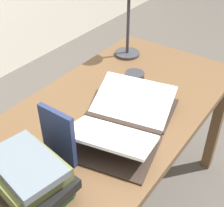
{
  "coord_description": "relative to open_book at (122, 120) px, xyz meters",
  "views": [
    {
      "loc": [
        -0.91,
        -0.68,
        1.65
      ],
      "look_at": [
        -0.03,
        -0.04,
        0.85
      ],
      "focal_mm": 50.0,
      "sensor_mm": 36.0,
      "label": 1
    }
  ],
  "objects": [
    {
      "name": "reading_desk",
      "position": [
        0.04,
        0.11,
        -0.13
      ],
      "size": [
        1.52,
        0.76,
        0.77
      ],
      "color": "brown",
      "rests_on": "ground_plane"
    },
    {
      "name": "open_book",
      "position": [
        0.0,
        0.0,
        0.0
      ],
      "size": [
        0.62,
        0.48,
        0.1
      ],
      "rotation": [
        0.0,
        0.0,
        0.22
      ],
      "color": "black",
      "rests_on": "reading_desk"
    },
    {
      "name": "book_stack_tall",
      "position": [
        -0.48,
        0.05,
        0.05
      ],
      "size": [
        0.23,
        0.29,
        0.16
      ],
      "color": "#234C2D",
      "rests_on": "reading_desk"
    },
    {
      "name": "book_standing_upright",
      "position": [
        -0.3,
        0.08,
        0.09
      ],
      "size": [
        0.02,
        0.15,
        0.23
      ],
      "rotation": [
        0.0,
        0.0,
        -0.01
      ],
      "color": "#1E284C",
      "rests_on": "reading_desk"
    },
    {
      "name": "coffee_mug",
      "position": [
        0.27,
        0.12,
        0.02
      ],
      "size": [
        0.1,
        0.12,
        0.1
      ],
      "rotation": [
        0.0,
        0.0,
        2.14
      ],
      "color": "#28282D",
      "rests_on": "reading_desk"
    }
  ]
}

